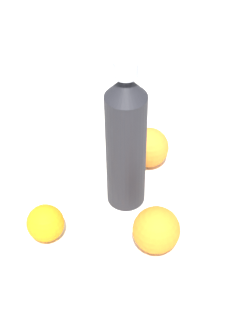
{
  "coord_description": "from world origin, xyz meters",
  "views": [
    {
      "loc": [
        -0.64,
        0.09,
        0.71
      ],
      "look_at": [
        -0.0,
        -0.02,
        0.08
      ],
      "focal_mm": 53.31,
      "sensor_mm": 36.0,
      "label": 1
    }
  ],
  "objects_px": {
    "orange_0": "(149,147)",
    "orange_2": "(45,223)",
    "orange_1": "(156,230)",
    "water_bottle": "(126,142)"
  },
  "relations": [
    {
      "from": "orange_0",
      "to": "orange_2",
      "type": "relative_size",
      "value": 1.21
    },
    {
      "from": "orange_0",
      "to": "orange_1",
      "type": "bearing_deg",
      "value": 172.29
    },
    {
      "from": "orange_2",
      "to": "orange_1",
      "type": "bearing_deg",
      "value": -105.69
    },
    {
      "from": "orange_1",
      "to": "orange_0",
      "type": "bearing_deg",
      "value": -7.71
    },
    {
      "from": "water_bottle",
      "to": "orange_0",
      "type": "relative_size",
      "value": 3.78
    },
    {
      "from": "water_bottle",
      "to": "orange_0",
      "type": "xyz_separation_m",
      "value": [
        0.09,
        -0.06,
        -0.1
      ]
    },
    {
      "from": "orange_0",
      "to": "orange_2",
      "type": "bearing_deg",
      "value": 126.21
    },
    {
      "from": "water_bottle",
      "to": "orange_1",
      "type": "distance_m",
      "value": 0.16
    },
    {
      "from": "orange_0",
      "to": "orange_1",
      "type": "distance_m",
      "value": 0.21
    },
    {
      "from": "orange_1",
      "to": "water_bottle",
      "type": "bearing_deg",
      "value": 15.48
    }
  ]
}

